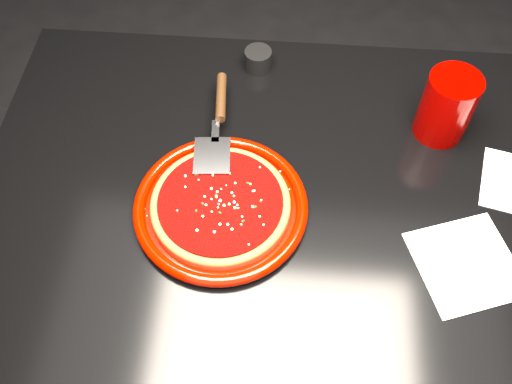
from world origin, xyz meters
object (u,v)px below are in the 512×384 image
Objects in this scene: cup at (447,106)px; ramekin at (258,59)px; table at (293,281)px; plate at (221,207)px; pizza_server at (218,124)px.

ramekin is at bearing 158.15° from cup.
cup is at bearing 33.72° from table.
cup is (0.26, 0.17, 0.44)m from table.
table is 8.77× the size of cup.
pizza_server is at bearing 97.90° from plate.
ramekin is (-0.11, 0.32, 0.40)m from table.
table is 0.52m from ramekin.
pizza_server is (-0.02, 0.17, 0.03)m from plate.
cup is at bearing -21.85° from ramekin.
pizza_server reaches higher than plate.
plate is 0.36m from ramekin.
cup is (0.42, 0.05, 0.03)m from pizza_server.
pizza_server reaches higher than table.
cup reaches higher than plate.
plate is at bearing -96.03° from ramekin.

